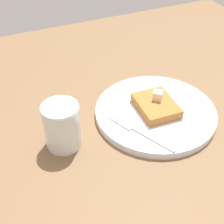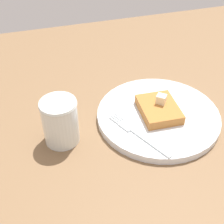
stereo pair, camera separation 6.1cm
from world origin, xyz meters
The scene contains 6 objects.
table_surface centered at (0.00, 0.00, 1.08)cm, with size 117.71×117.71×2.17cm, color brown.
plate centered at (3.68, 6.35, 3.08)cm, with size 26.24×26.24×1.58cm.
toast_slice_center centered at (3.68, 6.35, 4.77)cm, with size 7.70×9.72×2.05cm, color #AE6C2F.
butter_pat_primary centered at (4.37, 7.16, 6.77)cm, with size 1.94×1.75×1.94cm, color beige.
fork centered at (-3.15, 2.09, 3.92)cm, with size 8.19×15.06×0.36cm.
syrup_jar centered at (-17.19, 6.06, 6.61)cm, with size 7.16×7.16×9.46cm.
Camera 1 is at (-26.26, -37.53, 46.76)cm, focal length 50.00 mm.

